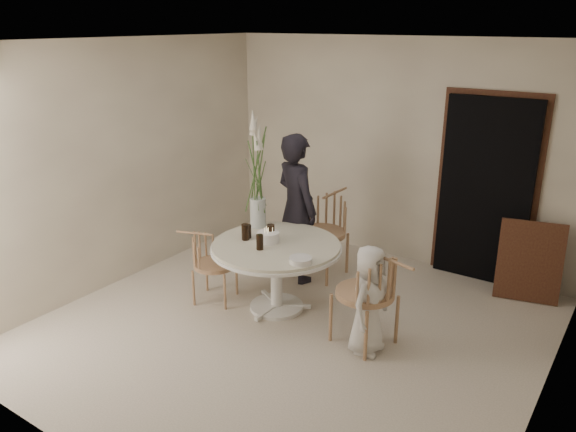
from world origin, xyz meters
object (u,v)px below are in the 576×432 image
Objects in this scene: girl at (296,208)px; flower_vase at (257,180)px; chair_right at (377,288)px; chair_left at (205,256)px; birthday_cake at (268,237)px; table at (276,254)px; boy at (369,300)px; chair_far at (328,222)px.

flower_vase reaches higher than girl.
chair_right reaches higher than chair_left.
flower_vase is (-0.21, -0.44, 0.40)m from girl.
chair_right is at bearing 171.11° from girl.
flower_vase reaches higher than birthday_cake.
table is 0.80m from chair_left.
chair_left is 1.17m from girl.
chair_right is 1.68m from girl.
chair_left is 1.89m from boy.
birthday_cake is at bearing 123.76° from girl.
chair_far is 4.37× the size of birthday_cake.
girl reaches higher than chair_left.
chair_far is 1.13m from birthday_cake.
birthday_cake is (-1.27, 0.10, 0.17)m from chair_right.
chair_far is 1.26× the size of chair_left.
chair_left is 0.75× the size of boy.
chair_far is 1.03× the size of chair_right.
boy is 1.27m from birthday_cake.
table is at bearing -90.80° from chair_left.
girl is at bearing 54.97° from boy.
chair_far reaches higher than chair_left.
table is 1.41× the size of chair_right.
flower_vase is at bearing -115.28° from chair_far.
table is 0.85m from flower_vase.
chair_far is at bearing -46.69° from chair_left.
boy is (1.89, 0.07, 0.01)m from chair_left.
chair_left is (-0.75, -0.25, -0.12)m from table.
girl reaches higher than chair_right.
boy is (1.18, -1.30, -0.12)m from chair_far.
girl is 7.72× the size of birthday_cake.
chair_far is at bearing 62.81° from flower_vase.
chair_left is at bearing -159.62° from birthday_cake.
chair_right is 0.74× the size of flower_vase.
girl is at bearing -117.62° from chair_far.
boy reaches higher than chair_left.
table is at bearing -33.54° from flower_vase.
chair_far reaches higher than chair_right.
chair_right is 0.55× the size of girl.
girl is (-0.21, -0.37, 0.23)m from chair_far.
table is 1.16m from boy.
chair_left is at bearing -115.65° from chair_far.
chair_right is (1.17, -0.11, -0.01)m from table.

